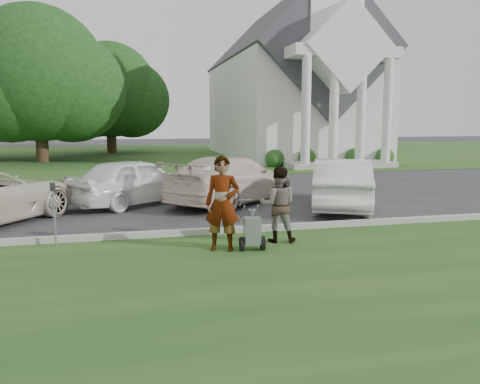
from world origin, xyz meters
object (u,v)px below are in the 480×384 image
object	(u,v)px
person_left	(222,204)
tree_left	(38,80)
striping_cart	(252,232)
parking_meter_near	(54,206)
church	(291,75)
person_right	(278,205)
car_c	(232,179)
car_b	(136,181)
car_d	(341,183)
tree_back	(110,94)

from	to	relation	value
person_left	tree_left	bearing A→B (deg)	127.77
tree_left	striping_cart	world-z (taller)	tree_left
tree_left	parking_meter_near	bearing A→B (deg)	-80.02
church	person_right	world-z (taller)	church
person_right	car_c	bearing A→B (deg)	-75.77
tree_left	parking_meter_near	world-z (taller)	tree_left
car_b	car_d	size ratio (longest dim) A/B	0.95
tree_left	car_d	distance (m)	22.70
car_d	car_b	bearing A→B (deg)	4.92
tree_back	striping_cart	size ratio (longest dim) A/B	9.48
person_left	car_d	world-z (taller)	person_left
tree_back	person_left	distance (m)	31.24
car_d	person_right	bearing A→B (deg)	71.84
tree_back	person_right	bearing A→B (deg)	-81.65
car_d	tree_left	bearing A→B (deg)	-34.73
church	car_d	bearing A→B (deg)	-105.12
tree_back	person_left	xyz separation A→B (m)	(3.17, -30.85, -3.77)
church	person_right	xyz separation A→B (m)	(-8.54, -23.58, -5.13)
parking_meter_near	striping_cart	bearing A→B (deg)	-17.19
striping_cart	person_right	distance (m)	0.99
tree_back	parking_meter_near	distance (m)	30.03
car_c	car_d	xyz separation A→B (m)	(3.00, -1.67, -0.01)
parking_meter_near	tree_left	bearing A→B (deg)	99.98
tree_left	parking_meter_near	xyz separation A→B (m)	(3.83, -21.78, -4.24)
tree_back	person_right	world-z (taller)	tree_back
striping_cart	person_left	bearing A→B (deg)	170.73
tree_left	car_b	world-z (taller)	tree_left
tree_left	parking_meter_near	size ratio (longest dim) A/B	7.69
car_c	car_d	size ratio (longest dim) A/B	1.14
tree_back	car_d	xyz separation A→B (m)	(7.56, -27.04, -3.98)
person_left	car_c	xyz separation A→B (m)	(1.39, 5.49, -0.20)
striping_cart	person_left	world-z (taller)	person_left
parking_meter_near	car_b	bearing A→B (deg)	70.24
person_left	car_d	xyz separation A→B (m)	(4.39, 3.82, -0.21)
tree_left	striping_cart	size ratio (longest dim) A/B	10.48
parking_meter_near	church	bearing A→B (deg)	60.08
car_b	car_c	xyz separation A→B (m)	(3.00, -0.40, 0.02)
parking_meter_near	car_d	size ratio (longest dim) A/B	0.31
church	person_left	size ratio (longest dim) A/B	12.60
person_right	car_c	xyz separation A→B (m)	(0.09, 5.09, -0.06)
tree_back	car_c	distance (m)	26.08
tree_back	car_b	bearing A→B (deg)	-86.42
parking_meter_near	car_c	bearing A→B (deg)	43.02
person_right	car_b	size ratio (longest dim) A/B	0.38
striping_cart	parking_meter_near	world-z (taller)	parking_meter_near
church	car_c	size ratio (longest dim) A/B	4.65
person_left	tree_back	bearing A→B (deg)	116.21
tree_left	person_left	bearing A→B (deg)	-72.58
person_right	parking_meter_near	world-z (taller)	person_right
car_d	car_c	bearing A→B (deg)	-5.12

